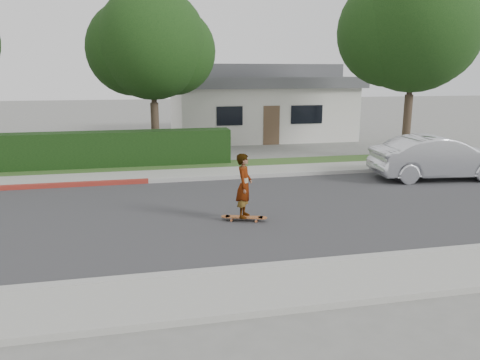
{
  "coord_description": "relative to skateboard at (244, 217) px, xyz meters",
  "views": [
    {
      "loc": [
        0.7,
        -12.32,
        3.79
      ],
      "look_at": [
        3.33,
        -0.39,
        1.0
      ],
      "focal_mm": 35.0,
      "sensor_mm": 36.0,
      "label": 1
    }
  ],
  "objects": [
    {
      "name": "curb_near",
      "position": [
        -3.33,
        -3.21,
        -0.03
      ],
      "size": [
        60.0,
        0.2,
        0.15
      ],
      "primitive_type": "cube",
      "color": "#9E9E99",
      "rests_on": "ground"
    },
    {
      "name": "sidewalk_near",
      "position": [
        -3.33,
        -4.11,
        -0.05
      ],
      "size": [
        60.0,
        1.6,
        0.12
      ],
      "primitive_type": "cube",
      "color": "gray",
      "rests_on": "ground"
    },
    {
      "name": "road",
      "position": [
        -3.33,
        0.89,
        -0.1
      ],
      "size": [
        60.0,
        8.0,
        0.01
      ],
      "primitive_type": "cube",
      "color": "#2D2D30",
      "rests_on": "ground"
    },
    {
      "name": "tree_right",
      "position": [
        9.15,
        7.58,
        5.52
      ],
      "size": [
        6.32,
        5.6,
        8.56
      ],
      "color": "#33261C",
      "rests_on": "ground"
    },
    {
      "name": "skateboarder",
      "position": [
        0.0,
        -0.0,
        0.86
      ],
      "size": [
        0.62,
        0.72,
        1.68
      ],
      "primitive_type": "imported",
      "rotation": [
        0.0,
        0.0,
        1.15
      ],
      "color": "white",
      "rests_on": "skateboard"
    },
    {
      "name": "ground",
      "position": [
        -3.33,
        0.89,
        -0.11
      ],
      "size": [
        120.0,
        120.0,
        0.0
      ],
      "primitive_type": "plane",
      "color": "slate",
      "rests_on": "ground"
    },
    {
      "name": "tree_center",
      "position": [
        -1.85,
        10.08,
        4.8
      ],
      "size": [
        5.66,
        4.84,
        7.44
      ],
      "color": "#33261C",
      "rests_on": "ground"
    },
    {
      "name": "planting_strip",
      "position": [
        -3.33,
        7.49,
        -0.06
      ],
      "size": [
        60.0,
        1.6,
        0.1
      ],
      "primitive_type": "cube",
      "color": "#2D4C1E",
      "rests_on": "ground"
    },
    {
      "name": "skateboard",
      "position": [
        0.0,
        0.0,
        0.0
      ],
      "size": [
        1.22,
        0.62,
        0.11
      ],
      "rotation": [
        0.0,
        0.0,
        -0.33
      ],
      "color": "#C66636",
      "rests_on": "ground"
    },
    {
      "name": "curb_far",
      "position": [
        -3.33,
        4.99,
        -0.03
      ],
      "size": [
        60.0,
        0.2,
        0.15
      ],
      "primitive_type": "cube",
      "color": "#9E9E99",
      "rests_on": "ground"
    },
    {
      "name": "hedge",
      "position": [
        -6.33,
        8.09,
        0.64
      ],
      "size": [
        15.0,
        1.0,
        1.5
      ],
      "primitive_type": "cube",
      "color": "black",
      "rests_on": "ground"
    },
    {
      "name": "house",
      "position": [
        4.67,
        16.89,
        1.99
      ],
      "size": [
        10.6,
        8.6,
        4.3
      ],
      "color": "beige",
      "rests_on": "ground"
    },
    {
      "name": "car_silver",
      "position": [
        8.07,
        3.39,
        0.69
      ],
      "size": [
        4.97,
        2.18,
        1.59
      ],
      "primitive_type": "imported",
      "rotation": [
        0.0,
        0.0,
        1.46
      ],
      "color": "silver",
      "rests_on": "ground"
    },
    {
      "name": "sidewalk_far",
      "position": [
        -3.33,
        5.89,
        -0.05
      ],
      "size": [
        60.0,
        1.6,
        0.12
      ],
      "primitive_type": "cube",
      "color": "gray",
      "rests_on": "ground"
    }
  ]
}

